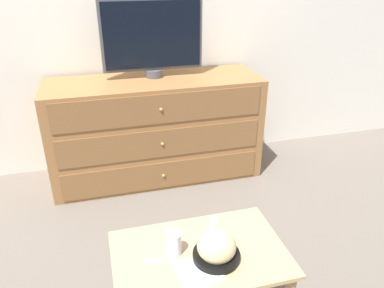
% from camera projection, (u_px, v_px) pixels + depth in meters
% --- Properties ---
extents(ground_plane, '(12.00, 12.00, 0.00)m').
position_uv_depth(ground_plane, '(143.00, 158.00, 3.27)').
color(ground_plane, '#70665B').
extents(dresser, '(1.57, 0.54, 0.78)m').
position_uv_depth(dresser, '(156.00, 129.00, 2.87)').
color(dresser, '#9E6B3D').
rests_on(dresser, ground_plane).
extents(tv, '(0.72, 0.12, 0.55)m').
position_uv_depth(tv, '(152.00, 37.00, 2.63)').
color(tv, '#515156').
rests_on(tv, dresser).
extents(coffee_table, '(0.74, 0.48, 0.44)m').
position_uv_depth(coffee_table, '(200.00, 266.00, 1.63)').
color(coffee_table, tan).
rests_on(coffee_table, ground_plane).
extents(takeout_bowl, '(0.20, 0.20, 0.17)m').
position_uv_depth(takeout_bowl, '(216.00, 248.00, 1.54)').
color(takeout_bowl, black).
rests_on(takeout_bowl, coffee_table).
extents(drink_cup, '(0.07, 0.07, 0.11)m').
position_uv_depth(drink_cup, '(173.00, 245.00, 1.57)').
color(drink_cup, beige).
rests_on(drink_cup, coffee_table).
extents(napkin, '(0.19, 0.19, 0.00)m').
position_uv_depth(napkin, '(199.00, 272.00, 1.50)').
color(napkin, white).
rests_on(napkin, coffee_table).
extents(knife, '(0.17, 0.05, 0.01)m').
position_uv_depth(knife, '(166.00, 261.00, 1.55)').
color(knife, white).
rests_on(knife, coffee_table).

